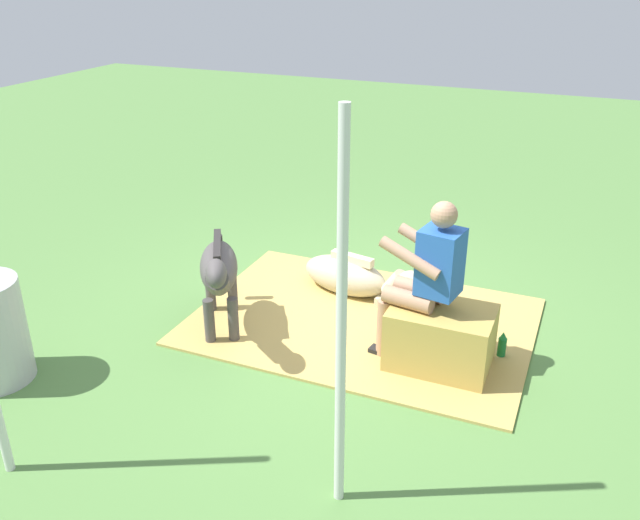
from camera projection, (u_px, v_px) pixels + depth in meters
name	position (u px, v px, depth m)	size (l,w,h in m)	color
ground_plane	(336.00, 320.00, 6.07)	(24.00, 24.00, 0.00)	#568442
hay_patch	(362.00, 321.00, 6.03)	(2.95, 2.11, 0.02)	tan
hay_bale	(440.00, 339.00, 5.29)	(0.80, 0.55, 0.52)	tan
person_seated	(425.00, 275.00, 5.15)	(0.70, 0.49, 1.40)	tan
pony_standing	(219.00, 272.00, 5.67)	(0.85, 1.21, 0.94)	#4C4747
pony_lying	(354.00, 277.00, 6.45)	(1.36, 0.56, 0.42)	beige
soda_bottle	(502.00, 345.00, 5.46)	(0.07, 0.07, 0.24)	#197233
tent_pole_left	(341.00, 326.00, 3.60)	(0.06, 0.06, 2.40)	silver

